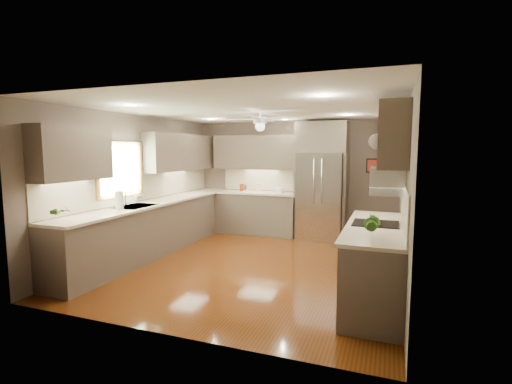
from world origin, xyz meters
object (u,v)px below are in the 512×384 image
Objects in this scene: canister_a at (242,188)px; potted_plant_right at (372,224)px; canister_b at (245,188)px; canister_c at (259,188)px; potted_plant_left at (62,211)px; stool at (354,244)px; soap_bottle at (139,198)px; bowl at (280,192)px; microwave at (387,181)px; paper_towel at (119,200)px; refrigerator at (321,183)px.

canister_a is 0.50× the size of potted_plant_right.
canister_a is at bearing 175.48° from canister_b.
potted_plant_left is (-1.24, -4.18, 0.05)m from canister_c.
soap_bottle is at bearing -161.63° from stool.
stool is at bearing -25.65° from canister_a.
stool is (1.71, -1.22, -0.73)m from bowl.
potted_plant_right is at bearing -81.04° from stool.
soap_bottle is at bearing 175.38° from microwave.
potted_plant_right is at bearing -96.75° from microwave.
canister_c is 0.73× the size of potted_plant_left.
soap_bottle is 0.66× the size of paper_towel.
potted_plant_left is 0.86× the size of paper_towel.
bowl is at bearing 67.04° from potted_plant_left.
paper_towel is (0.12, -0.64, 0.04)m from soap_bottle.
canister_c is 4.63m from potted_plant_right.
potted_plant_right is 2.72m from stool.
soap_bottle reaches higher than canister_c.
canister_b is 4.26m from potted_plant_left.
potted_plant_left is 0.11× the size of refrigerator.
potted_plant_left is at bearing -102.53° from canister_b.
stool is (3.57, 1.19, -0.81)m from soap_bottle.
bowl is (0.91, -0.04, -0.05)m from canister_a.
microwave reaches higher than canister_c.
microwave reaches higher than potted_plant_left.
potted_plant_right is 3.92m from paper_towel.
bowl is 3.57m from microwave.
potted_plant_right is 1.10m from microwave.
paper_towel is at bearing -119.77° from bowl.
stool is at bearing -35.52° from bowl.
potted_plant_right reaches higher than bowl.
canister_c is 0.96× the size of soap_bottle.
stool is at bearing 27.81° from paper_towel.
bowl is at bearing -5.64° from canister_c.
stool is at bearing 109.00° from microwave.
potted_plant_right is at bearing 5.33° from potted_plant_left.
soap_bottle is 0.09× the size of refrigerator.
potted_plant_right reaches higher than canister_a.
canister_a is 0.54× the size of paper_towel.
refrigerator is 4.02m from paper_towel.
canister_b is 0.83m from bowl.
canister_a is 0.40m from canister_c.
canister_a is at bearing 128.48° from potted_plant_right.
microwave is 1.20× the size of stool.
canister_b reaches higher than stool.
canister_a is at bearing 78.60° from potted_plant_left.
canister_b is at bearing 177.95° from bowl.
potted_plant_right is at bearing -51.52° from canister_a.
canister_b is at bearing -4.52° from canister_a.
canister_c is 0.44× the size of stool.
microwave is (3.99, 1.39, 0.40)m from potted_plant_left.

